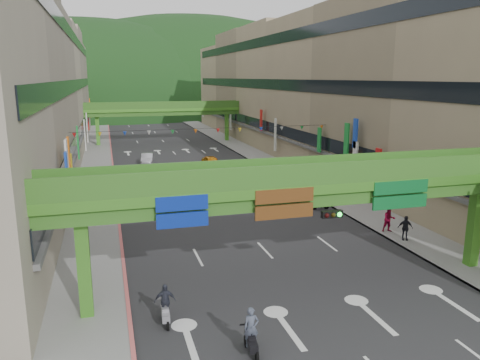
{
  "coord_description": "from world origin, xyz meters",
  "views": [
    {
      "loc": [
        -9.62,
        -15.57,
        11.22
      ],
      "look_at": [
        0.0,
        18.0,
        3.5
      ],
      "focal_mm": 35.0,
      "sensor_mm": 36.0,
      "label": 1
    }
  ],
  "objects_px": {
    "car_yellow": "(212,163)",
    "pedestrian_red": "(389,221)",
    "overpass_near": "(326,198)",
    "car_silver": "(147,159)",
    "scooter_rider_mid": "(201,174)",
    "scooter_rider_near": "(251,333)"
  },
  "relations": [
    {
      "from": "car_yellow",
      "to": "pedestrian_red",
      "type": "distance_m",
      "value": 28.72
    },
    {
      "from": "car_yellow",
      "to": "pedestrian_red",
      "type": "height_order",
      "value": "pedestrian_red"
    },
    {
      "from": "overpass_near",
      "to": "pedestrian_red",
      "type": "bearing_deg",
      "value": 39.77
    },
    {
      "from": "car_yellow",
      "to": "car_silver",
      "type": "bearing_deg",
      "value": 141.15
    },
    {
      "from": "scooter_rider_mid",
      "to": "car_silver",
      "type": "height_order",
      "value": "scooter_rider_mid"
    },
    {
      "from": "scooter_rider_mid",
      "to": "car_silver",
      "type": "relative_size",
      "value": 0.47
    },
    {
      "from": "car_yellow",
      "to": "scooter_rider_near",
      "type": "bearing_deg",
      "value": -103.07
    },
    {
      "from": "overpass_near",
      "to": "scooter_rider_near",
      "type": "bearing_deg",
      "value": -140.55
    },
    {
      "from": "overpass_near",
      "to": "scooter_rider_near",
      "type": "height_order",
      "value": "overpass_near"
    },
    {
      "from": "scooter_rider_near",
      "to": "scooter_rider_mid",
      "type": "xyz_separation_m",
      "value": [
        4.29,
        31.99,
        0.04
      ]
    },
    {
      "from": "car_silver",
      "to": "pedestrian_red",
      "type": "relative_size",
      "value": 2.22
    },
    {
      "from": "scooter_rider_mid",
      "to": "pedestrian_red",
      "type": "height_order",
      "value": "scooter_rider_mid"
    },
    {
      "from": "car_silver",
      "to": "pedestrian_red",
      "type": "xyz_separation_m",
      "value": [
        14.46,
        -33.26,
        0.25
      ]
    },
    {
      "from": "car_silver",
      "to": "pedestrian_red",
      "type": "height_order",
      "value": "pedestrian_red"
    },
    {
      "from": "scooter_rider_near",
      "to": "scooter_rider_mid",
      "type": "distance_m",
      "value": 32.28
    },
    {
      "from": "scooter_rider_mid",
      "to": "car_silver",
      "type": "distance_m",
      "value": 13.8
    },
    {
      "from": "scooter_rider_mid",
      "to": "car_yellow",
      "type": "bearing_deg",
      "value": 69.33
    },
    {
      "from": "overpass_near",
      "to": "pedestrian_red",
      "type": "relative_size",
      "value": 14.91
    },
    {
      "from": "overpass_near",
      "to": "car_silver",
      "type": "bearing_deg",
      "value": 97.84
    },
    {
      "from": "overpass_near",
      "to": "car_silver",
      "type": "height_order",
      "value": "overpass_near"
    },
    {
      "from": "scooter_rider_near",
      "to": "car_yellow",
      "type": "relative_size",
      "value": 0.46
    },
    {
      "from": "scooter_rider_near",
      "to": "car_yellow",
      "type": "distance_m",
      "value": 40.25
    }
  ]
}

